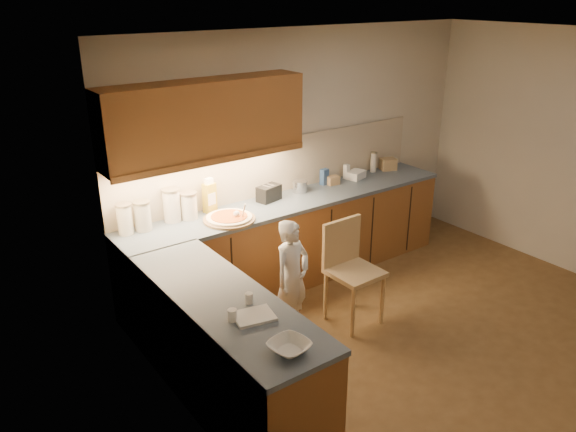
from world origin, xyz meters
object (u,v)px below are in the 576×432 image
object	(u,v)px
wooden_chair	(349,264)
toaster	(269,193)
child	(292,278)
oil_jug	(210,197)
pizza_on_board	(230,218)

from	to	relation	value
wooden_chair	toaster	world-z (taller)	toaster
child	oil_jug	world-z (taller)	oil_jug
pizza_on_board	oil_jug	size ratio (longest dim) A/B	1.42
wooden_chair	toaster	distance (m)	1.16
pizza_on_board	toaster	bearing A→B (deg)	20.38
child	toaster	bearing A→B (deg)	54.66
wooden_chair	oil_jug	distance (m)	1.49
pizza_on_board	child	world-z (taller)	pizza_on_board
wooden_chair	toaster	xyz separation A→B (m)	(-0.17, 1.07, 0.43)
child	oil_jug	distance (m)	1.16
child	wooden_chair	distance (m)	0.58
pizza_on_board	wooden_chair	size ratio (longest dim) A/B	0.50
oil_jug	wooden_chair	bearing A→B (deg)	-54.29
child	wooden_chair	bearing A→B (deg)	-25.82
oil_jug	toaster	bearing A→B (deg)	-6.36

